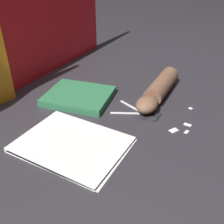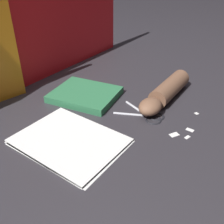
{
  "view_description": "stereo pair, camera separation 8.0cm",
  "coord_description": "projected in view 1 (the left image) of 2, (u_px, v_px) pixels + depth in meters",
  "views": [
    {
      "loc": [
        -0.57,
        -0.37,
        0.49
      ],
      "look_at": [
        0.02,
        -0.02,
        0.06
      ],
      "focal_mm": 42.0,
      "sensor_mm": 36.0,
      "label": 1
    },
    {
      "loc": [
        -0.53,
        -0.43,
        0.49
      ],
      "look_at": [
        0.02,
        -0.02,
        0.06
      ],
      "focal_mm": 42.0,
      "sensor_mm": 36.0,
      "label": 2
    }
  ],
  "objects": [
    {
      "name": "paper_scrap_mid",
      "position": [
        188.0,
        125.0,
        0.85
      ],
      "size": [
        0.01,
        0.02,
        0.0
      ],
      "color": "white",
      "rests_on": "ground_plane"
    },
    {
      "name": "paper_scrap_side",
      "position": [
        174.0,
        130.0,
        0.82
      ],
      "size": [
        0.03,
        0.03,
        0.0
      ],
      "color": "white",
      "rests_on": "ground_plane"
    },
    {
      "name": "hand_forearm",
      "position": [
        158.0,
        90.0,
        0.99
      ],
      "size": [
        0.33,
        0.09,
        0.07
      ],
      "color": "brown",
      "rests_on": "ground_plane"
    },
    {
      "name": "paper_stack",
      "position": [
        72.0,
        144.0,
        0.76
      ],
      "size": [
        0.24,
        0.32,
        0.01
      ],
      "color": "white",
      "rests_on": "ground_plane"
    },
    {
      "name": "backdrop_panel_right",
      "position": [
        48.0,
        16.0,
        1.12
      ],
      "size": [
        0.75,
        0.04,
        0.48
      ],
      "color": "red",
      "rests_on": "ground_plane"
    },
    {
      "name": "paper_scrap_near",
      "position": [
        191.0,
        108.0,
        0.94
      ],
      "size": [
        0.02,
        0.02,
        0.0
      ],
      "color": "white",
      "rests_on": "ground_plane"
    },
    {
      "name": "paper_scrap_far",
      "position": [
        187.0,
        132.0,
        0.82
      ],
      "size": [
        0.02,
        0.01,
        0.0
      ],
      "color": "white",
      "rests_on": "ground_plane"
    },
    {
      "name": "scissors",
      "position": [
        145.0,
        113.0,
        0.9
      ],
      "size": [
        0.11,
        0.18,
        0.01
      ],
      "color": "silver",
      "rests_on": "ground_plane"
    },
    {
      "name": "ground_plane",
      "position": [
        103.0,
        129.0,
        0.83
      ],
      "size": [
        6.0,
        6.0,
        0.0
      ],
      "primitive_type": "plane",
      "color": "#2D2B30"
    },
    {
      "name": "book_closed",
      "position": [
        79.0,
        96.0,
        0.99
      ],
      "size": [
        0.24,
        0.27,
        0.03
      ],
      "color": "#2D7247",
      "rests_on": "ground_plane"
    }
  ]
}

